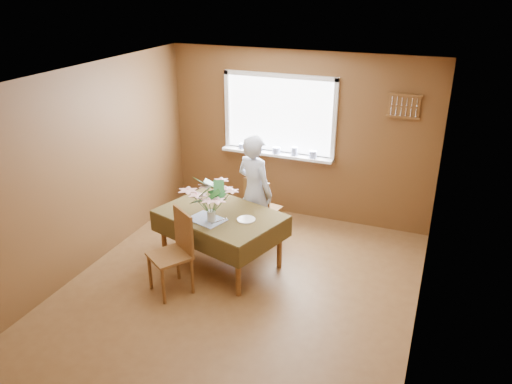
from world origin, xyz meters
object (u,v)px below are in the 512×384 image
at_px(chair_far, 261,207).
at_px(seated_woman, 255,192).
at_px(dining_table, 220,219).
at_px(chair_near, 176,249).
at_px(flower_bouquet, 211,198).

height_order(chair_far, seated_woman, seated_woman).
height_order(dining_table, chair_far, chair_far).
relative_size(chair_far, chair_near, 0.95).
bearing_deg(chair_near, dining_table, 105.17).
xyz_separation_m(dining_table, chair_near, (-0.23, -0.70, -0.10)).
height_order(chair_far, chair_near, chair_near).
distance_m(dining_table, seated_woman, 0.70).
xyz_separation_m(chair_far, chair_near, (-0.48, -1.47, 0.03)).
distance_m(chair_near, seated_woman, 1.45).
relative_size(dining_table, chair_far, 1.83).
xyz_separation_m(chair_far, flower_bouquet, (-0.25, -1.00, 0.51)).
xyz_separation_m(chair_near, flower_bouquet, (0.23, 0.47, 0.48)).
bearing_deg(chair_far, seated_woman, 82.44).
bearing_deg(dining_table, chair_far, 89.78).
distance_m(chair_far, seated_woman, 0.30).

